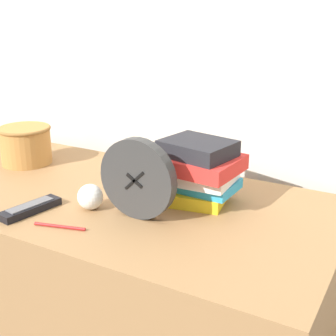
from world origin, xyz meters
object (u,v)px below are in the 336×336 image
object	(u,v)px
pen	(60,226)
tv_remote	(30,208)
crumpled_paper_ball	(90,197)
desk_clock	(137,179)
basket	(25,144)
book_stack	(198,171)

from	to	relation	value
pen	tv_remote	bearing A→B (deg)	165.80
crumpled_paper_ball	pen	size ratio (longest dim) A/B	0.52
crumpled_paper_ball	tv_remote	bearing A→B (deg)	-142.44
desk_clock	basket	distance (m)	0.61
crumpled_paper_ball	desk_clock	bearing A→B (deg)	7.73
desk_clock	pen	xyz separation A→B (m)	(-0.14, -0.15, -0.10)
crumpled_paper_ball	pen	world-z (taller)	crumpled_paper_ball
desk_clock	basket	xyz separation A→B (m)	(-0.58, 0.18, -0.04)
book_stack	desk_clock	bearing A→B (deg)	-119.70
book_stack	tv_remote	bearing A→B (deg)	-142.21
tv_remote	crumpled_paper_ball	world-z (taller)	crumpled_paper_ball
desk_clock	pen	size ratio (longest dim) A/B	1.59
tv_remote	pen	bearing A→B (deg)	-14.20
pen	crumpled_paper_ball	bearing A→B (deg)	92.42
book_stack	crumpled_paper_ball	distance (m)	0.30
basket	tv_remote	size ratio (longest dim) A/B	1.02
tv_remote	book_stack	bearing A→B (deg)	37.79
desk_clock	basket	bearing A→B (deg)	162.66
desk_clock	pen	distance (m)	0.23
crumpled_paper_ball	pen	bearing A→B (deg)	-87.58
book_stack	pen	world-z (taller)	book_stack
book_stack	basket	world-z (taller)	book_stack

